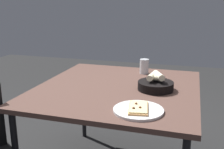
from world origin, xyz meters
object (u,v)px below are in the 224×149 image
at_px(bread_basket, 156,84).
at_px(beer_glass, 144,67).
at_px(dining_table, 118,93).
at_px(pizza_plate, 138,110).

distance_m(bread_basket, beer_glass, 0.43).
relative_size(dining_table, bread_basket, 4.89).
bearing_deg(bread_basket, pizza_plate, -95.41).
bearing_deg(pizza_plate, bread_basket, 84.59).
bearing_deg(bread_basket, dining_table, -179.29).
xyz_separation_m(pizza_plate, beer_glass, (-0.12, 0.81, 0.04)).
bearing_deg(pizza_plate, beer_glass, 98.18).
relative_size(bread_basket, beer_glass, 1.99).
distance_m(pizza_plate, beer_glass, 0.82).
bearing_deg(beer_glass, dining_table, -105.50).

